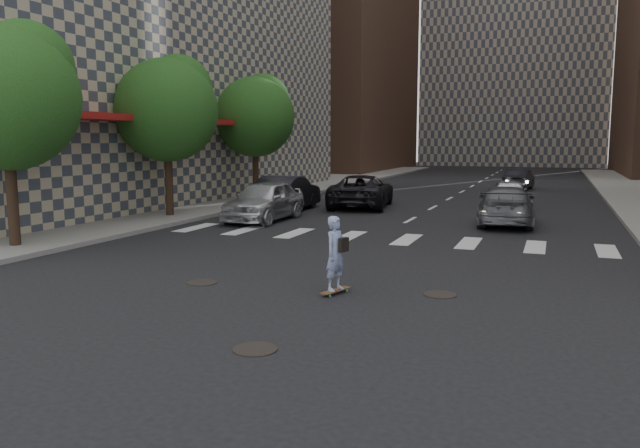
# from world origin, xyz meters

# --- Properties ---
(ground) EXTENTS (160.00, 160.00, 0.00)m
(ground) POSITION_xyz_m (0.00, 0.00, 0.00)
(ground) COLOR black
(ground) RESTS_ON ground
(sidewalk_left) EXTENTS (13.00, 80.00, 0.15)m
(sidewalk_left) POSITION_xyz_m (-14.50, 20.00, 0.07)
(sidewalk_left) COLOR gray
(sidewalk_left) RESTS_ON ground
(tree_a) EXTENTS (4.20, 4.20, 6.60)m
(tree_a) POSITION_xyz_m (-9.45, 3.14, 4.65)
(tree_a) COLOR #382619
(tree_a) RESTS_ON sidewalk_left
(tree_b) EXTENTS (4.20, 4.20, 6.60)m
(tree_b) POSITION_xyz_m (-9.45, 11.14, 4.65)
(tree_b) COLOR #382619
(tree_b) RESTS_ON sidewalk_left
(tree_c) EXTENTS (4.20, 4.20, 6.60)m
(tree_c) POSITION_xyz_m (-9.45, 19.14, 4.65)
(tree_c) COLOR #382619
(tree_c) RESTS_ON sidewalk_left
(manhole_a) EXTENTS (0.70, 0.70, 0.02)m
(manhole_a) POSITION_xyz_m (1.20, -2.50, 0.01)
(manhole_a) COLOR black
(manhole_a) RESTS_ON ground
(manhole_b) EXTENTS (0.70, 0.70, 0.02)m
(manhole_b) POSITION_xyz_m (-2.00, 1.20, 0.01)
(manhole_b) COLOR black
(manhole_b) RESTS_ON ground
(manhole_c) EXTENTS (0.70, 0.70, 0.02)m
(manhole_c) POSITION_xyz_m (3.30, 2.00, 0.01)
(manhole_c) COLOR black
(manhole_c) RESTS_ON ground
(skateboarder) EXTENTS (0.54, 0.86, 1.67)m
(skateboarder) POSITION_xyz_m (1.21, 1.31, 0.88)
(skateboarder) COLOR brown
(skateboarder) RESTS_ON ground
(silver_sedan) EXTENTS (1.99, 4.83, 1.64)m
(silver_sedan) POSITION_xyz_m (-5.50, 11.74, 0.82)
(silver_sedan) COLOR silver
(silver_sedan) RESTS_ON ground
(traffic_car_a) EXTENTS (1.98, 5.04, 1.64)m
(traffic_car_a) POSITION_xyz_m (-6.05, 15.24, 0.82)
(traffic_car_a) COLOR black
(traffic_car_a) RESTS_ON ground
(traffic_car_b) EXTENTS (2.40, 5.26, 1.49)m
(traffic_car_b) POSITION_xyz_m (3.74, 14.00, 0.75)
(traffic_car_b) COLOR #56585E
(traffic_car_b) RESTS_ON ground
(traffic_car_c) EXTENTS (3.36, 5.95, 1.57)m
(traffic_car_c) POSITION_xyz_m (-3.29, 18.00, 0.78)
(traffic_car_c) COLOR black
(traffic_car_c) RESTS_ON ground
(traffic_car_d) EXTENTS (2.12, 4.31, 1.42)m
(traffic_car_d) POSITION_xyz_m (3.42, 20.00, 0.71)
(traffic_car_d) COLOR silver
(traffic_car_d) RESTS_ON ground
(traffic_car_e) EXTENTS (1.85, 4.25, 1.36)m
(traffic_car_e) POSITION_xyz_m (3.24, 32.00, 0.68)
(traffic_car_e) COLOR black
(traffic_car_e) RESTS_ON ground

